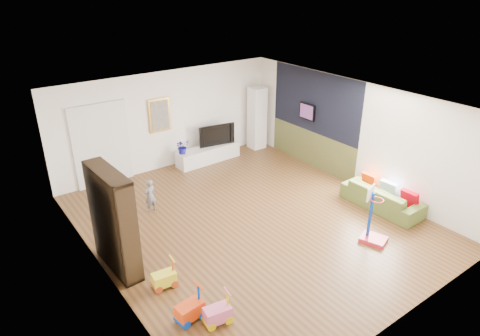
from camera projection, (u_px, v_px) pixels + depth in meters
floor at (251, 221)px, 9.53m from camera, size 6.50×7.50×0.00m
ceiling at (252, 103)px, 8.40m from camera, size 6.50×7.50×0.00m
wall_back at (168, 120)px, 11.71m from camera, size 6.50×0.00×2.70m
wall_front at (408, 252)px, 6.22m from camera, size 6.50×0.00×2.70m
wall_left at (99, 213)px, 7.22m from camera, size 0.00×7.50×2.70m
wall_right at (354, 134)px, 10.71m from camera, size 0.00×7.50×2.70m
navy_accent at (315, 102)px, 11.52m from camera, size 0.01×3.20×1.70m
olive_wainscot at (311, 149)px, 12.09m from camera, size 0.01×3.20×1.00m
doorway at (102, 146)px, 10.79m from camera, size 1.45×0.06×2.10m
painting_back at (160, 115)px, 11.46m from camera, size 0.62×0.06×0.92m
artwork_right at (307, 112)px, 11.76m from camera, size 0.04×0.56×0.46m
media_console at (208, 154)px, 12.42m from camera, size 1.95×0.54×0.45m
tall_cabinet at (257, 118)px, 13.12m from camera, size 0.46×0.46×1.92m
bookshelf at (113, 221)px, 7.66m from camera, size 0.42×1.37×1.99m
sofa at (382, 197)px, 9.94m from camera, size 0.76×1.90×0.55m
basketball_hoop at (377, 216)px, 8.56m from camera, size 0.56×0.62×1.22m
ride_on_yellow at (164, 274)px, 7.43m from camera, size 0.43×0.29×0.54m
ride_on_orange at (189, 305)px, 6.71m from camera, size 0.47×0.32×0.59m
ride_on_pink at (217, 309)px, 6.66m from camera, size 0.46×0.32×0.56m
child at (150, 196)px, 9.76m from camera, size 0.32×0.24×0.79m
tv at (216, 134)px, 12.40m from camera, size 1.09×0.32×0.62m
vase_plant at (182, 146)px, 11.81m from camera, size 0.38×0.33×0.41m
pillow_left at (410, 199)px, 9.54m from camera, size 0.11×0.40×0.40m
pillow_center at (389, 189)px, 9.98m from camera, size 0.14×0.41×0.40m
pillow_right at (369, 180)px, 10.41m from camera, size 0.12×0.36×0.36m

